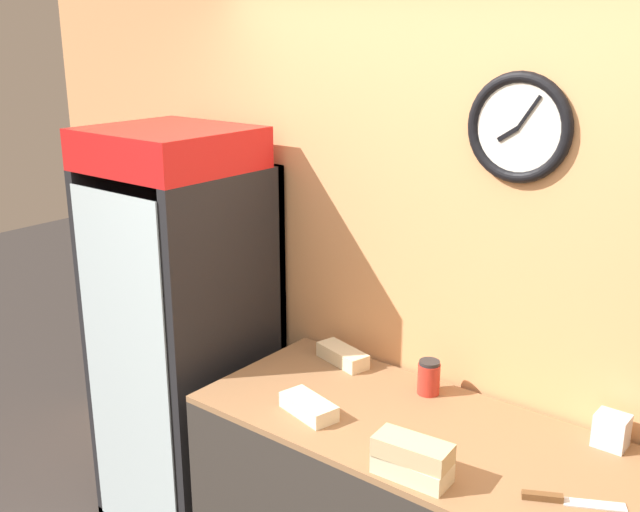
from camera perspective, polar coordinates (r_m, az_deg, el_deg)
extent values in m
cube|color=tan|center=(3.00, 11.56, -2.45)|extent=(5.20, 0.06, 2.70)
torus|color=black|center=(2.75, 14.90, 9.41)|extent=(0.39, 0.04, 0.39)
cylinder|color=silver|center=(2.75, 14.90, 9.41)|extent=(0.32, 0.01, 0.32)
cube|color=black|center=(2.76, 14.11, 8.99)|extent=(0.08, 0.01, 0.06)
cube|color=black|center=(2.72, 15.62, 10.50)|extent=(0.08, 0.01, 0.12)
cube|color=#8E6642|center=(2.84, 7.02, -12.81)|extent=(1.63, 0.74, 0.02)
cube|color=black|center=(3.82, -6.52, -5.55)|extent=(0.66, 0.04, 1.74)
cube|color=black|center=(3.84, -13.20, -5.79)|extent=(0.05, 0.69, 1.74)
cube|color=black|center=(3.42, -6.69, -8.42)|extent=(0.05, 0.69, 1.74)
cube|color=black|center=(4.04, -9.49, -18.05)|extent=(0.66, 0.69, 0.05)
cube|color=white|center=(3.81, -6.82, -5.67)|extent=(0.56, 0.02, 1.64)
cube|color=silver|center=(3.43, -14.54, -8.80)|extent=(0.56, 0.01, 1.64)
cube|color=red|center=(3.33, -11.46, 8.04)|extent=(0.66, 0.62, 0.18)
cube|color=silver|center=(3.82, -10.01, -13.42)|extent=(0.54, 0.57, 0.01)
cube|color=silver|center=(3.67, -10.26, -9.22)|extent=(0.54, 0.57, 0.01)
cube|color=silver|center=(3.55, -10.53, -4.69)|extent=(0.54, 0.57, 0.01)
cube|color=silver|center=(3.45, -10.81, 0.14)|extent=(0.54, 0.57, 0.01)
cylinder|color=#B2BCCC|center=(3.25, -13.48, 0.31)|extent=(0.07, 0.07, 0.14)
cylinder|color=#B2BCCC|center=(3.22, -13.60, 2.00)|extent=(0.03, 0.03, 0.06)
cylinder|color=#2D6B38|center=(3.24, -11.37, -5.29)|extent=(0.08, 0.08, 0.16)
cylinder|color=#2D6B38|center=(3.19, -11.49, -3.40)|extent=(0.03, 0.03, 0.07)
cylinder|color=#72337F|center=(3.40, -11.63, -9.87)|extent=(0.08, 0.08, 0.17)
cylinder|color=#72337F|center=(3.34, -11.75, -7.99)|extent=(0.03, 0.03, 0.07)
cylinder|color=#72337F|center=(3.55, -11.36, -14.40)|extent=(0.08, 0.08, 0.16)
cylinder|color=#72337F|center=(3.49, -11.47, -12.77)|extent=(0.03, 0.03, 0.07)
cylinder|color=#B2231E|center=(3.74, -14.27, -12.80)|extent=(0.07, 0.07, 0.17)
cylinder|color=#B2231E|center=(3.68, -14.41, -11.12)|extent=(0.03, 0.03, 0.07)
cylinder|color=#2D6B38|center=(3.67, -13.31, -13.39)|extent=(0.06, 0.06, 0.17)
cylinder|color=#2D6B38|center=(3.61, -13.45, -11.70)|extent=(0.02, 0.02, 0.07)
cylinder|color=#B2BCCC|center=(3.56, -14.00, -8.84)|extent=(0.08, 0.08, 0.16)
cylinder|color=#B2BCCC|center=(3.51, -14.13, -7.17)|extent=(0.03, 0.03, 0.07)
cube|color=beige|center=(2.53, 7.01, -15.74)|extent=(0.26, 0.13, 0.07)
cube|color=tan|center=(2.49, 7.07, -14.46)|extent=(0.26, 0.14, 0.07)
cube|color=beige|center=(3.27, 1.73, -7.59)|extent=(0.27, 0.16, 0.06)
cube|color=beige|center=(2.87, -0.87, -11.41)|extent=(0.25, 0.16, 0.06)
cube|color=silver|center=(2.55, 20.19, -17.35)|extent=(0.18, 0.13, 0.00)
cube|color=brown|center=(2.52, 16.58, -17.16)|extent=(0.12, 0.08, 0.02)
cylinder|color=#B72D23|center=(3.03, 8.29, -9.24)|extent=(0.09, 0.09, 0.13)
cylinder|color=#262628|center=(3.00, 8.34, -8.05)|extent=(0.08, 0.08, 0.01)
cube|color=silver|center=(2.84, 21.32, -12.29)|extent=(0.11, 0.09, 0.12)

